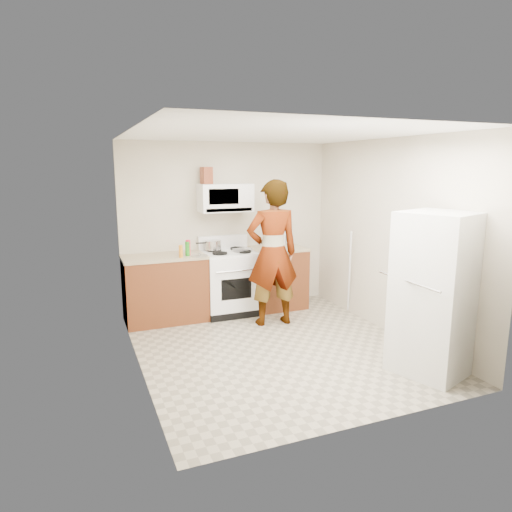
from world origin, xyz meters
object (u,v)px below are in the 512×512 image
gas_range (229,281)px  person (272,253)px  fridge (435,294)px  saucepan (213,245)px  kettle (280,239)px  microwave (225,198)px

gas_range → person: size_ratio=0.57×
person → fridge: person is taller
person → saucepan: bearing=-48.2°
fridge → saucepan: 3.19m
person → kettle: (0.49, 0.80, 0.04)m
gas_range → fridge: 3.01m
microwave → saucepan: (-0.20, -0.00, -0.68)m
person → saucepan: 0.99m
gas_range → saucepan: size_ratio=4.84×
kettle → microwave: bearing=178.1°
gas_range → microwave: 1.22m
microwave → kettle: size_ratio=3.82×
gas_range → fridge: size_ratio=0.66×
microwave → person: person is taller
fridge → saucepan: (-1.56, 2.78, 0.17)m
person → fridge: size_ratio=1.17×
kettle → saucepan: kettle is taller
person → kettle: size_ratio=9.97×
microwave → kettle: microwave is taller
fridge → saucepan: bearing=99.5°
fridge → kettle: fridge is taller
gas_range → fridge: (1.36, -2.66, 0.36)m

